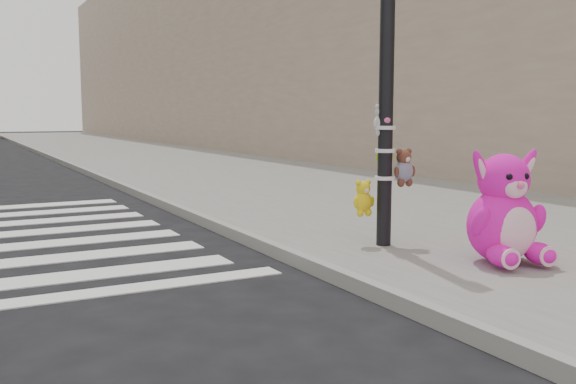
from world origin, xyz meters
TOP-DOWN VIEW (x-y plane):
  - ground at (0.00, 0.00)m, footprint 120.00×120.00m
  - sidewalk_near at (5.00, 10.00)m, footprint 7.00×80.00m
  - curb_edge at (1.55, 10.00)m, footprint 0.12×80.00m
  - bld_near at (10.50, 20.00)m, footprint 5.00×60.00m
  - signal_pole at (2.61, 1.81)m, footprint 0.70×0.48m
  - pink_bunny at (3.13, 0.57)m, footprint 0.84×0.94m
  - red_teddy at (3.40, 0.64)m, footprint 0.14×0.10m

SIDE VIEW (x-z plane):
  - ground at x=0.00m, z-range 0.00..0.00m
  - sidewalk_near at x=5.00m, z-range 0.00..0.14m
  - curb_edge at x=1.55m, z-range -0.01..0.15m
  - red_teddy at x=3.40m, z-range 0.14..0.33m
  - pink_bunny at x=3.13m, z-range 0.04..1.17m
  - signal_pole at x=2.61m, z-range -0.24..3.76m
  - bld_near at x=10.50m, z-range 0.00..10.00m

